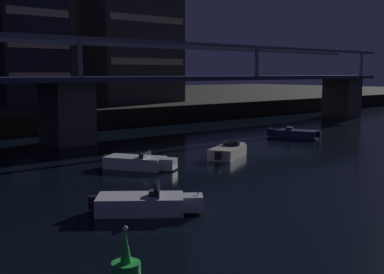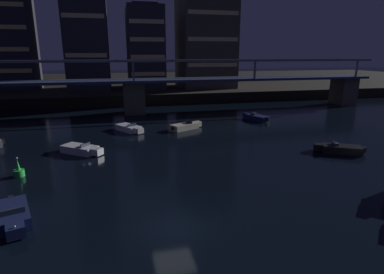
{
  "view_description": "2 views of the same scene",
  "coord_description": "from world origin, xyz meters",
  "px_view_note": "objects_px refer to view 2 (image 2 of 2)",
  "views": [
    {
      "loc": [
        -19.15,
        -0.77,
        6.34
      ],
      "look_at": [
        1.57,
        23.85,
        2.07
      ],
      "focal_mm": 45.18,
      "sensor_mm": 36.0,
      "label": 1
    },
    {
      "loc": [
        -2.91,
        -16.91,
        10.35
      ],
      "look_at": [
        5.01,
        15.88,
        1.33
      ],
      "focal_mm": 29.13,
      "sensor_mm": 36.0,
      "label": 2
    }
  ],
  "objects_px": {
    "speedboat_near_right": "(340,149)",
    "channel_buoy": "(19,171)",
    "tower_west_tall": "(84,0)",
    "tower_central": "(145,48)",
    "tower_east_tall": "(205,28)",
    "speedboat_far_left": "(186,126)",
    "speedboat_mid_center": "(256,117)",
    "tower_west_low": "(12,38)",
    "speedboat_mid_right": "(129,128)",
    "river_bridge": "(133,88)",
    "speedboat_far_center": "(13,216)",
    "speedboat_mid_left": "(81,149)"
  },
  "relations": [
    {
      "from": "tower_west_low",
      "to": "channel_buoy",
      "type": "height_order",
      "value": "tower_west_low"
    },
    {
      "from": "tower_west_low",
      "to": "speedboat_far_left",
      "type": "distance_m",
      "value": 51.95
    },
    {
      "from": "speedboat_far_center",
      "to": "tower_central",
      "type": "bearing_deg",
      "value": 76.5
    },
    {
      "from": "tower_west_tall",
      "to": "tower_east_tall",
      "type": "bearing_deg",
      "value": -1.35
    },
    {
      "from": "speedboat_near_right",
      "to": "speedboat_mid_center",
      "type": "distance_m",
      "value": 18.14
    },
    {
      "from": "tower_east_tall",
      "to": "speedboat_far_left",
      "type": "bearing_deg",
      "value": -109.92
    },
    {
      "from": "speedboat_mid_right",
      "to": "tower_east_tall",
      "type": "bearing_deg",
      "value": 59.3
    },
    {
      "from": "tower_central",
      "to": "tower_east_tall",
      "type": "xyz_separation_m",
      "value": [
        14.79,
        -1.34,
        4.86
      ]
    },
    {
      "from": "channel_buoy",
      "to": "speedboat_far_left",
      "type": "bearing_deg",
      "value": 37.68
    },
    {
      "from": "tower_west_tall",
      "to": "speedboat_far_center",
      "type": "bearing_deg",
      "value": -91.08
    },
    {
      "from": "tower_east_tall",
      "to": "speedboat_far_center",
      "type": "xyz_separation_m",
      "value": [
        -28.94,
        -57.57,
        -16.17
      ]
    },
    {
      "from": "speedboat_mid_left",
      "to": "speedboat_far_left",
      "type": "bearing_deg",
      "value": 31.53
    },
    {
      "from": "speedboat_near_right",
      "to": "channel_buoy",
      "type": "xyz_separation_m",
      "value": [
        -31.82,
        0.68,
        0.06
      ]
    },
    {
      "from": "speedboat_near_right",
      "to": "tower_east_tall",
      "type": "bearing_deg",
      "value": 91.17
    },
    {
      "from": "tower_west_tall",
      "to": "speedboat_far_left",
      "type": "relative_size",
      "value": 8.08
    },
    {
      "from": "river_bridge",
      "to": "tower_east_tall",
      "type": "distance_m",
      "value": 31.05
    },
    {
      "from": "tower_west_tall",
      "to": "speedboat_far_left",
      "type": "xyz_separation_m",
      "value": [
        14.99,
        -36.12,
        -21.6
      ]
    },
    {
      "from": "river_bridge",
      "to": "tower_east_tall",
      "type": "height_order",
      "value": "tower_east_tall"
    },
    {
      "from": "speedboat_near_right",
      "to": "speedboat_mid_right",
      "type": "bearing_deg",
      "value": 145.02
    },
    {
      "from": "tower_west_low",
      "to": "tower_east_tall",
      "type": "distance_m",
      "value": 44.63
    },
    {
      "from": "tower_west_tall",
      "to": "channel_buoy",
      "type": "relative_size",
      "value": 22.69
    },
    {
      "from": "tower_west_tall",
      "to": "channel_buoy",
      "type": "bearing_deg",
      "value": -93.39
    },
    {
      "from": "tower_central",
      "to": "speedboat_far_center",
      "type": "bearing_deg",
      "value": -103.5
    },
    {
      "from": "speedboat_mid_center",
      "to": "channel_buoy",
      "type": "height_order",
      "value": "channel_buoy"
    },
    {
      "from": "river_bridge",
      "to": "speedboat_far_center",
      "type": "xyz_separation_m",
      "value": [
        -9.77,
        -36.35,
        -4.09
      ]
    },
    {
      "from": "tower_east_tall",
      "to": "speedboat_mid_center",
      "type": "distance_m",
      "value": 35.78
    },
    {
      "from": "tower_west_low",
      "to": "speedboat_mid_right",
      "type": "height_order",
      "value": "tower_west_low"
    },
    {
      "from": "tower_west_low",
      "to": "speedboat_far_center",
      "type": "distance_m",
      "value": 64.48
    },
    {
      "from": "tower_central",
      "to": "speedboat_near_right",
      "type": "bearing_deg",
      "value": -72.88
    },
    {
      "from": "river_bridge",
      "to": "tower_west_low",
      "type": "distance_m",
      "value": 36.57
    },
    {
      "from": "speedboat_far_center",
      "to": "channel_buoy",
      "type": "height_order",
      "value": "channel_buoy"
    },
    {
      "from": "tower_east_tall",
      "to": "speedboat_mid_right",
      "type": "height_order",
      "value": "tower_east_tall"
    },
    {
      "from": "tower_west_tall",
      "to": "speedboat_mid_left",
      "type": "xyz_separation_m",
      "value": [
        1.67,
        -44.29,
        -21.6
      ]
    },
    {
      "from": "tower_central",
      "to": "speedboat_near_right",
      "type": "distance_m",
      "value": 54.9
    },
    {
      "from": "river_bridge",
      "to": "tower_central",
      "type": "relative_size",
      "value": 4.81
    },
    {
      "from": "tower_central",
      "to": "speedboat_mid_right",
      "type": "relative_size",
      "value": 4.02
    },
    {
      "from": "tower_east_tall",
      "to": "speedboat_far_left",
      "type": "xyz_separation_m",
      "value": [
        -12.85,
        -35.46,
        -16.17
      ]
    },
    {
      "from": "river_bridge",
      "to": "tower_west_tall",
      "type": "distance_m",
      "value": 29.33
    },
    {
      "from": "speedboat_near_right",
      "to": "speedboat_mid_left",
      "type": "relative_size",
      "value": 1.05
    },
    {
      "from": "speedboat_mid_left",
      "to": "speedboat_mid_right",
      "type": "relative_size",
      "value": 0.97
    },
    {
      "from": "tower_west_tall",
      "to": "speedboat_near_right",
      "type": "bearing_deg",
      "value": -60.33
    },
    {
      "from": "tower_west_tall",
      "to": "speedboat_mid_right",
      "type": "bearing_deg",
      "value": -78.58
    },
    {
      "from": "tower_west_tall",
      "to": "river_bridge",
      "type": "bearing_deg",
      "value": -68.39
    },
    {
      "from": "speedboat_near_right",
      "to": "channel_buoy",
      "type": "bearing_deg",
      "value": 178.77
    },
    {
      "from": "speedboat_far_left",
      "to": "tower_west_low",
      "type": "bearing_deg",
      "value": 128.93
    },
    {
      "from": "tower_east_tall",
      "to": "tower_west_tall",
      "type": "bearing_deg",
      "value": 178.65
    },
    {
      "from": "tower_west_tall",
      "to": "speedboat_mid_center",
      "type": "xyz_separation_m",
      "value": [
        27.49,
        -32.57,
        -21.6
      ]
    },
    {
      "from": "speedboat_near_right",
      "to": "channel_buoy",
      "type": "relative_size",
      "value": 2.77
    },
    {
      "from": "river_bridge",
      "to": "channel_buoy",
      "type": "bearing_deg",
      "value": -112.48
    },
    {
      "from": "speedboat_mid_right",
      "to": "channel_buoy",
      "type": "relative_size",
      "value": 2.73
    }
  ]
}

